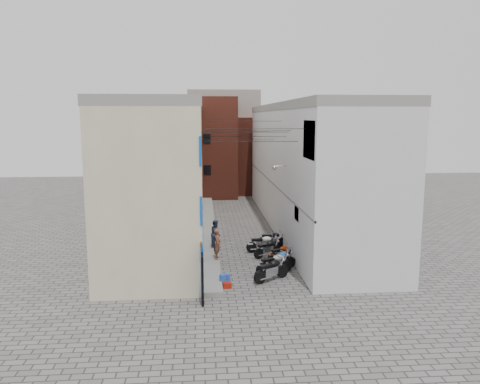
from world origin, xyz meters
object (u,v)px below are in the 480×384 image
object	(u,v)px
person_b	(216,233)
water_jug_far	(227,279)
motorcycle_b	(274,262)
motorcycle_d	(281,252)
person_a	(217,244)
motorcycle_c	(280,259)
motorcycle_a	(271,269)
motorcycle_f	(263,243)
red_crate	(227,285)
water_jug_near	(223,280)
motorcycle_g	(272,238)
motorcycle_e	(268,248)

from	to	relation	value
person_b	water_jug_far	distance (m)	5.79
motorcycle_b	motorcycle_d	bearing A→B (deg)	140.01
person_b	person_a	bearing A→B (deg)	-161.75
motorcycle_c	motorcycle_d	world-z (taller)	motorcycle_c
motorcycle_c	motorcycle_b	bearing A→B (deg)	-38.50
motorcycle_a	motorcycle_f	size ratio (longest dim) A/B	1.05
person_b	water_jug_far	world-z (taller)	person_b
person_b	red_crate	distance (m)	6.41
motorcycle_b	motorcycle_f	distance (m)	3.93
water_jug_near	motorcycle_a	bearing A→B (deg)	11.07
motorcycle_b	motorcycle_g	world-z (taller)	motorcycle_b
motorcycle_a	motorcycle_d	world-z (taller)	motorcycle_a
motorcycle_g	water_jug_near	xyz separation A→B (m)	(-3.38, -6.57, -0.27)
motorcycle_a	motorcycle_d	bearing A→B (deg)	129.40
motorcycle_c	motorcycle_e	world-z (taller)	motorcycle_e
motorcycle_a	water_jug_far	size ratio (longest dim) A/B	4.55
motorcycle_a	person_a	size ratio (longest dim) A/B	1.27
motorcycle_a	red_crate	xyz separation A→B (m)	(-2.25, -0.80, -0.50)
motorcycle_c	motorcycle_d	size ratio (longest dim) A/B	1.01
motorcycle_b	motorcycle_f	size ratio (longest dim) A/B	1.02
water_jug_far	red_crate	bearing A→B (deg)	-93.86
motorcycle_g	water_jug_near	world-z (taller)	motorcycle_g
water_jug_far	motorcycle_e	bearing A→B (deg)	58.02
motorcycle_d	water_jug_far	size ratio (longest dim) A/B	3.87
motorcycle_e	motorcycle_g	bearing A→B (deg)	136.38
motorcycle_g	water_jug_far	bearing A→B (deg)	-21.14
motorcycle_f	water_jug_far	bearing A→B (deg)	-27.95
motorcycle_c	motorcycle_d	xyz separation A→B (m)	(0.29, 1.19, -0.01)
motorcycle_c	water_jug_far	bearing A→B (deg)	-67.31
motorcycle_d	person_a	world-z (taller)	person_a
motorcycle_d	person_b	size ratio (longest dim) A/B	1.11
water_jug_near	person_b	bearing A→B (deg)	91.43
motorcycle_a	person_b	bearing A→B (deg)	172.71
person_b	red_crate	xyz separation A→B (m)	(0.33, -6.33, -0.95)
motorcycle_c	red_crate	size ratio (longest dim) A/B	4.57
motorcycle_b	motorcycle_f	bearing A→B (deg)	160.14
motorcycle_f	person_a	world-z (taller)	person_a
motorcycle_f	red_crate	xyz separation A→B (m)	(-2.48, -5.75, -0.47)
person_a	red_crate	xyz separation A→B (m)	(0.33, -3.86, -0.97)
motorcycle_c	motorcycle_e	xyz separation A→B (m)	(-0.34, 2.10, 0.03)
motorcycle_b	motorcycle_d	size ratio (longest dim) A/B	1.15
red_crate	water_jug_near	bearing A→B (deg)	119.44
motorcycle_d	motorcycle_f	distance (m)	2.03
motorcycle_c	motorcycle_g	world-z (taller)	motorcycle_g
motorcycle_g	person_a	xyz separation A→B (m)	(-3.53, -3.03, 0.55)
motorcycle_b	red_crate	world-z (taller)	motorcycle_b
motorcycle_g	water_jug_near	bearing A→B (deg)	-21.64
motorcycle_c	person_b	size ratio (longest dim) A/B	1.12
motorcycle_b	motorcycle_e	distance (m)	2.96
motorcycle_b	red_crate	size ratio (longest dim) A/B	5.21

